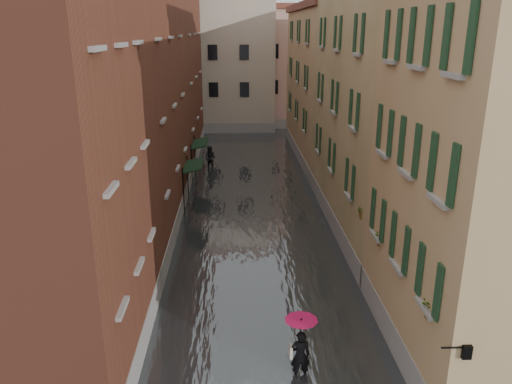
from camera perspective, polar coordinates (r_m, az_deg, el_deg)
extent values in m
plane|color=#525254|center=(18.76, 1.02, -14.70)|extent=(120.00, 120.00, 0.00)
cube|color=#404547|center=(30.45, -0.45, -1.13)|extent=(10.00, 60.00, 0.20)
cube|color=brown|center=(15.42, -25.31, 2.58)|extent=(6.00, 8.00, 13.00)
cube|color=brown|center=(25.73, -16.11, 8.71)|extent=(6.00, 14.00, 12.50)
cube|color=brown|center=(40.29, -11.34, 13.35)|extent=(6.00, 16.00, 14.00)
cube|color=#A18353|center=(16.49, 26.68, 0.59)|extent=(6.00, 8.00, 11.50)
cube|color=tan|center=(26.24, 15.53, 9.48)|extent=(6.00, 14.00, 13.00)
cube|color=#A18353|center=(40.75, 9.06, 11.76)|extent=(6.00, 16.00, 11.50)
cube|color=#B8B092|center=(53.88, -4.74, 14.25)|extent=(12.00, 9.00, 13.00)
cube|color=#CB998F|center=(56.31, 4.82, 13.91)|extent=(10.00, 9.00, 12.00)
cube|color=black|center=(29.47, -7.16, 3.06)|extent=(1.09, 2.80, 0.31)
cylinder|color=black|center=(28.51, -8.29, 0.07)|extent=(0.06, 0.06, 2.80)
cylinder|color=black|center=(31.17, -7.80, 1.67)|extent=(0.06, 0.06, 2.80)
cube|color=black|center=(35.23, -6.43, 5.59)|extent=(1.09, 3.03, 0.31)
cylinder|color=black|center=(34.08, -7.36, 3.13)|extent=(0.06, 0.06, 2.80)
cylinder|color=black|center=(37.00, -6.99, 4.35)|extent=(0.06, 0.06, 2.80)
cylinder|color=black|center=(13.05, 21.68, -16.19)|extent=(0.60, 0.05, 0.05)
cube|color=black|center=(13.22, 22.86, -16.38)|extent=(0.22, 0.22, 0.35)
cube|color=beige|center=(13.22, 22.86, -16.38)|extent=(0.14, 0.14, 0.24)
cube|color=#9E6934|center=(14.27, 19.42, -12.53)|extent=(0.22, 0.85, 0.18)
imported|color=#265926|center=(14.06, 19.60, -11.05)|extent=(0.59, 0.51, 0.66)
cube|color=#9E6934|center=(18.10, 14.23, -5.27)|extent=(0.22, 0.85, 0.18)
imported|color=#265926|center=(17.94, 14.34, -4.04)|extent=(0.59, 0.51, 0.66)
cube|color=#9E6934|center=(20.39, 12.25, -2.42)|extent=(0.22, 0.85, 0.18)
imported|color=#265926|center=(20.25, 12.33, -1.31)|extent=(0.59, 0.51, 0.66)
imported|color=black|center=(15.84, 5.07, -18.10)|extent=(0.63, 0.44, 1.66)
cube|color=beige|center=(15.78, 4.00, -17.70)|extent=(0.08, 0.30, 0.38)
cylinder|color=black|center=(15.54, 5.12, -16.56)|extent=(0.02, 0.02, 1.00)
cone|color=#B40C41|center=(15.22, 5.18, -14.80)|extent=(0.99, 0.99, 0.28)
imported|color=black|center=(37.51, -5.25, 3.86)|extent=(1.12, 1.02, 1.86)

